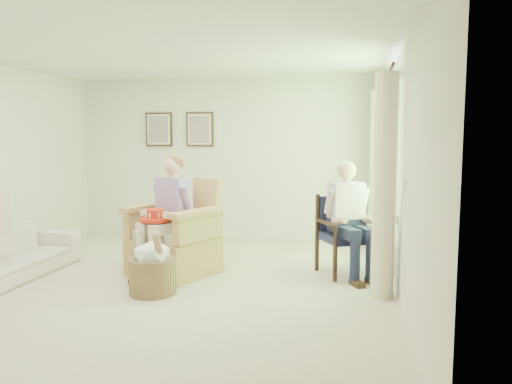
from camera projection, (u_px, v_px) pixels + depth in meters
The scene contains 16 objects.
floor at pixel (164, 288), 5.49m from camera, with size 5.50×5.50×0.00m, color beige.
back_wall at pixel (228, 159), 8.02m from camera, with size 5.00×0.04×2.60m, color silver.
right_wall at pixel (404, 174), 4.84m from camera, with size 0.04×5.50×2.60m, color silver.
ceiling at pixel (159, 46), 5.20m from camera, with size 5.00×5.50×0.02m, color white.
window at pixel (393, 143), 5.99m from camera, with size 0.13×2.50×1.63m.
curtain_left at pixel (384, 187), 5.11m from camera, with size 0.34×0.34×2.30m, color beige.
curtain_right at pixel (377, 173), 7.02m from camera, with size 0.34×0.34×2.30m, color beige.
framed_print_left at pixel (159, 129), 8.16m from camera, with size 0.45×0.05×0.55m.
framed_print_right at pixel (200, 129), 8.02m from camera, with size 0.45×0.05×0.55m.
wicker_armchair at pixel (175, 244), 6.05m from camera, with size 0.90×0.90×1.15m.
wood_armchair at pixel (347, 232), 6.08m from camera, with size 0.60×0.57×0.93m.
sofa at pixel (5, 255), 5.80m from camera, with size 0.78×2.01×0.59m, color white.
person_wicker at pixel (170, 207), 5.85m from camera, with size 0.40×0.63×1.41m.
person_dark at pixel (347, 211), 5.90m from camera, with size 0.40×0.63×1.34m.
red_hat at pixel (156, 217), 5.71m from camera, with size 0.36×0.36×0.14m.
hatbox at pixel (153, 268), 5.27m from camera, with size 0.58×0.58×0.72m.
Camera 1 is at (2.06, -5.02, 1.66)m, focal length 35.00 mm.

